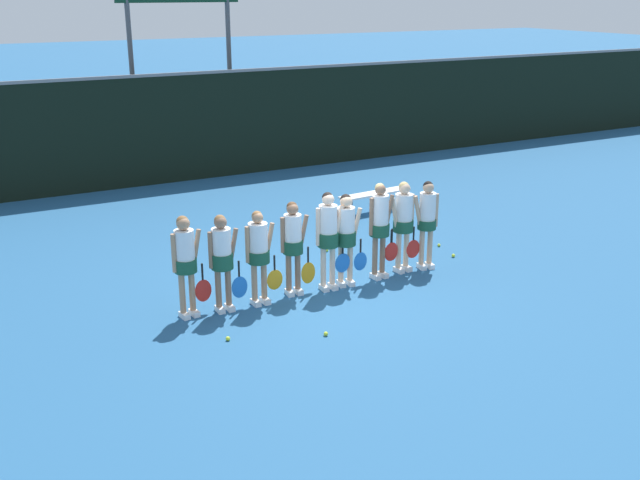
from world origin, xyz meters
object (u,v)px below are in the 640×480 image
at_px(player_1, 222,255).
at_px(player_3, 293,241).
at_px(player_0, 186,258).
at_px(player_6, 380,223).
at_px(tennis_ball_0, 439,245).
at_px(tennis_ball_4, 357,257).
at_px(scoreboard, 179,5).
at_px(tennis_ball_5, 453,256).
at_px(player_5, 346,232).
at_px(player_2, 259,250).
at_px(player_8, 427,218).
at_px(tennis_ball_6, 327,250).
at_px(player_4, 328,233).
at_px(tennis_ball_3, 326,334).
at_px(tennis_ball_1, 339,245).
at_px(bench_courtside, 375,195).
at_px(tennis_ball_2, 228,339).
at_px(player_7, 403,219).

height_order(player_1, player_3, player_3).
relative_size(player_0, player_3, 1.02).
height_order(player_1, player_6, player_6).
relative_size(player_0, tennis_ball_0, 26.66).
height_order(player_3, tennis_ball_4, player_3).
distance_m(scoreboard, tennis_ball_5, 11.54).
bearing_deg(tennis_ball_0, player_6, -156.84).
xyz_separation_m(player_5, tennis_ball_5, (2.64, 0.24, -0.97)).
bearing_deg(player_2, player_1, 177.20).
distance_m(player_8, tennis_ball_6, 2.31).
relative_size(player_5, tennis_ball_5, 23.81).
bearing_deg(player_4, tennis_ball_5, 8.59).
bearing_deg(player_6, player_4, 178.56).
relative_size(player_5, tennis_ball_3, 24.34).
bearing_deg(tennis_ball_5, tennis_ball_1, 135.74).
relative_size(bench_courtside, tennis_ball_3, 28.04).
distance_m(bench_courtside, tennis_ball_2, 7.54).
distance_m(scoreboard, tennis_ball_0, 10.97).
xyz_separation_m(player_1, tennis_ball_5, (4.99, 0.27, -0.94)).
height_order(tennis_ball_2, tennis_ball_5, tennis_ball_5).
bearing_deg(tennis_ball_3, player_7, 34.21).
relative_size(player_3, tennis_ball_0, 26.06).
bearing_deg(tennis_ball_6, bench_courtside, 39.66).
distance_m(player_5, tennis_ball_1, 2.33).
distance_m(player_5, tennis_ball_0, 3.08).
height_order(player_4, player_5, player_4).
bearing_deg(bench_courtside, player_1, -150.06).
relative_size(scoreboard, player_8, 3.50).
distance_m(bench_courtside, player_5, 4.85).
bearing_deg(tennis_ball_6, tennis_ball_5, -35.91).
xyz_separation_m(scoreboard, tennis_ball_6, (-0.06, -8.87, -4.64)).
height_order(player_0, player_8, player_0).
xyz_separation_m(scoreboard, player_3, (-1.64, -10.55, -3.69)).
relative_size(player_4, tennis_ball_2, 25.90).
height_order(scoreboard, tennis_ball_2, scoreboard).
distance_m(tennis_ball_0, tennis_ball_3, 4.86).
height_order(bench_courtside, player_1, player_1).
distance_m(player_3, player_4, 0.65).
relative_size(bench_courtside, tennis_ball_1, 28.90).
bearing_deg(tennis_ball_1, player_4, -124.61).
distance_m(player_6, tennis_ball_0, 2.46).
bearing_deg(tennis_ball_6, player_1, -148.88).
xyz_separation_m(player_8, tennis_ball_3, (-3.11, -1.72, -0.97)).
height_order(player_7, tennis_ball_4, player_7).
distance_m(player_0, tennis_ball_1, 4.43).
distance_m(player_6, tennis_ball_1, 2.14).
distance_m(player_5, player_7, 1.29).
height_order(player_5, tennis_ball_5, player_5).
bearing_deg(tennis_ball_3, player_2, 103.07).
xyz_separation_m(tennis_ball_1, tennis_ball_6, (-0.38, -0.15, -0.00)).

